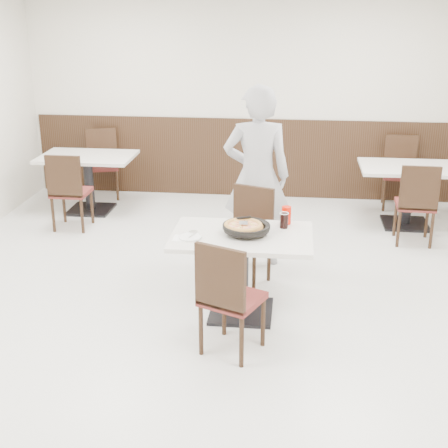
# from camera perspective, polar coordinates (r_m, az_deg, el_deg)

# --- Properties ---
(floor) EXTENTS (7.00, 7.00, 0.00)m
(floor) POSITION_cam_1_polar(r_m,az_deg,el_deg) (5.74, -1.15, -7.54)
(floor) COLOR beige
(floor) RESTS_ON ground
(wall_back) EXTENTS (6.00, 0.04, 2.80)m
(wall_back) POSITION_cam_1_polar(r_m,az_deg,el_deg) (8.67, 1.93, 11.58)
(wall_back) COLOR beige
(wall_back) RESTS_ON floor
(wall_front) EXTENTS (6.00, 0.04, 2.80)m
(wall_front) POSITION_cam_1_polar(r_m,az_deg,el_deg) (2.10, -14.86, -16.93)
(wall_front) COLOR beige
(wall_front) RESTS_ON floor
(wainscot_back) EXTENTS (5.90, 0.03, 1.10)m
(wainscot_back) POSITION_cam_1_polar(r_m,az_deg,el_deg) (8.81, 1.86, 6.08)
(wainscot_back) COLOR black
(wainscot_back) RESTS_ON floor
(main_table) EXTENTS (1.29, 0.94, 0.75)m
(main_table) POSITION_cam_1_polar(r_m,az_deg,el_deg) (5.47, 1.62, -4.64)
(main_table) COLOR silver
(main_table) RESTS_ON floor
(chair_near) EXTENTS (0.55, 0.55, 0.95)m
(chair_near) POSITION_cam_1_polar(r_m,az_deg,el_deg) (4.86, 0.79, -6.60)
(chair_near) COLOR black
(chair_near) RESTS_ON floor
(chair_far) EXTENTS (0.54, 0.54, 0.95)m
(chair_far) POSITION_cam_1_polar(r_m,az_deg,el_deg) (5.99, 1.93, -1.36)
(chair_far) COLOR black
(chair_far) RESTS_ON floor
(trivet) EXTENTS (0.13, 0.13, 0.04)m
(trivet) POSITION_cam_1_polar(r_m,az_deg,el_deg) (5.35, 2.02, -0.66)
(trivet) COLOR black
(trivet) RESTS_ON main_table
(pizza_pan) EXTENTS (0.43, 0.43, 0.01)m
(pizza_pan) POSITION_cam_1_polar(r_m,az_deg,el_deg) (5.32, 2.06, -0.51)
(pizza_pan) COLOR black
(pizza_pan) RESTS_ON trivet
(pizza) EXTENTS (0.38, 0.38, 0.02)m
(pizza) POSITION_cam_1_polar(r_m,az_deg,el_deg) (5.32, 1.76, -0.29)
(pizza) COLOR #CF9649
(pizza) RESTS_ON pizza_pan
(pizza_server) EXTENTS (0.08, 0.10, 0.00)m
(pizza_server) POSITION_cam_1_polar(r_m,az_deg,el_deg) (5.32, 1.79, 0.10)
(pizza_server) COLOR white
(pizza_server) RESTS_ON pizza
(napkin) EXTENTS (0.16, 0.16, 0.00)m
(napkin) POSITION_cam_1_polar(r_m,az_deg,el_deg) (5.24, -3.80, -1.31)
(napkin) COLOR white
(napkin) RESTS_ON main_table
(side_plate) EXTENTS (0.21, 0.21, 0.01)m
(side_plate) POSITION_cam_1_polar(r_m,az_deg,el_deg) (5.24, -3.12, -1.21)
(side_plate) COLOR white
(side_plate) RESTS_ON napkin
(fork) EXTENTS (0.06, 0.15, 0.00)m
(fork) POSITION_cam_1_polar(r_m,az_deg,el_deg) (5.27, -2.84, -0.99)
(fork) COLOR white
(fork) RESTS_ON side_plate
(cola_glass) EXTENTS (0.08, 0.08, 0.13)m
(cola_glass) POSITION_cam_1_polar(r_m,az_deg,el_deg) (5.48, 5.51, 0.29)
(cola_glass) COLOR black
(cola_glass) RESTS_ON main_table
(red_cup) EXTENTS (0.09, 0.09, 0.16)m
(red_cup) POSITION_cam_1_polar(r_m,az_deg,el_deg) (5.58, 5.72, 0.80)
(red_cup) COLOR red
(red_cup) RESTS_ON main_table
(diner_person) EXTENTS (0.73, 0.53, 1.87)m
(diner_person) POSITION_cam_1_polar(r_m,az_deg,el_deg) (6.38, 3.02, 4.33)
(diner_person) COLOR #A2A1A6
(diner_person) RESTS_ON floor
(bg_table_left) EXTENTS (1.22, 0.84, 0.75)m
(bg_table_left) POSITION_cam_1_polar(r_m,az_deg,el_deg) (8.37, -12.23, 3.65)
(bg_table_left) COLOR silver
(bg_table_left) RESTS_ON floor
(bg_chair_left_near) EXTENTS (0.42, 0.42, 0.95)m
(bg_chair_left_near) POSITION_cam_1_polar(r_m,az_deg,el_deg) (7.75, -13.81, 3.01)
(bg_chair_left_near) COLOR black
(bg_chair_left_near) RESTS_ON floor
(bg_chair_left_far) EXTENTS (0.53, 0.53, 0.95)m
(bg_chair_left_far) POSITION_cam_1_polar(r_m,az_deg,el_deg) (8.89, -11.02, 5.35)
(bg_chair_left_far) COLOR black
(bg_chair_left_far) RESTS_ON floor
(bg_table_right) EXTENTS (1.30, 0.95, 0.75)m
(bg_table_right) POSITION_cam_1_polar(r_m,az_deg,el_deg) (7.97, 16.45, 2.47)
(bg_table_right) COLOR silver
(bg_table_right) RESTS_ON floor
(bg_chair_right_near) EXTENTS (0.44, 0.44, 0.95)m
(bg_chair_right_near) POSITION_cam_1_polar(r_m,az_deg,el_deg) (7.38, 17.09, 1.87)
(bg_chair_right_near) COLOR black
(bg_chair_right_near) RESTS_ON floor
(bg_chair_right_far) EXTENTS (0.46, 0.46, 0.95)m
(bg_chair_right_far) POSITION_cam_1_polar(r_m,az_deg,el_deg) (8.59, 15.75, 4.47)
(bg_chair_right_far) COLOR black
(bg_chair_right_far) RESTS_ON floor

